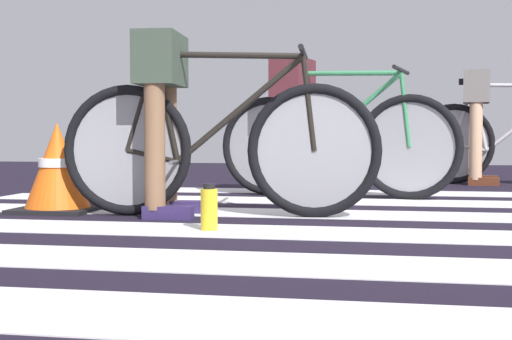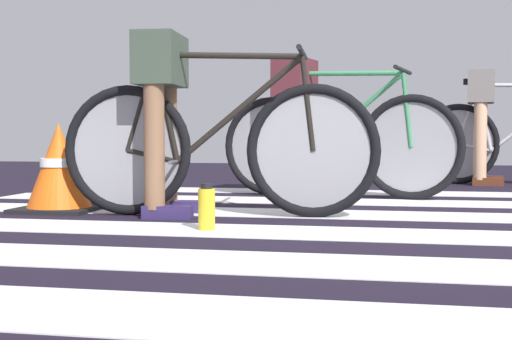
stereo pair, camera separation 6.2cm
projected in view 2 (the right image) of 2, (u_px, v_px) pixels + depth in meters
name	position (u px, v px, depth m)	size (l,w,h in m)	color
ground	(396.00, 227.00, 3.51)	(18.00, 14.00, 0.02)	black
crosswalk_markings	(385.00, 224.00, 3.52)	(5.45, 4.22, 0.00)	silver
bicycle_1_of_3	(219.00, 146.00, 3.84)	(1.74, 0.52, 0.93)	black
cyclist_1_of_3	(162.00, 99.00, 3.87)	(0.34, 0.42, 0.99)	brown
bicycle_2_of_3	(338.00, 143.00, 4.99)	(1.71, 0.56, 0.93)	black
cyclist_2_of_3	(296.00, 108.00, 5.09)	(0.38, 0.45, 0.98)	brown
cyclist_3_of_3	(482.00, 111.00, 6.26)	(0.35, 0.43, 1.00)	tan
water_bottle	(208.00, 208.00, 3.30)	(0.08, 0.08, 0.22)	gold
traffic_cone	(60.00, 169.00, 4.13)	(0.45, 0.45, 0.51)	black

